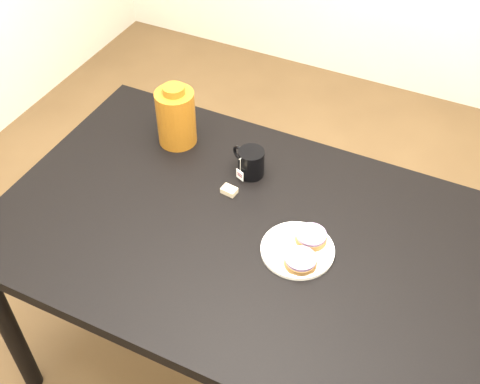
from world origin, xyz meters
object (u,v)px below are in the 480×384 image
Objects in this scene: bagel_back at (311,237)px; teabag_pouch at (229,190)px; plate at (298,249)px; mug at (251,162)px; table at (240,246)px; bagel_front at (301,261)px; bagel_package at (176,117)px.

teabag_pouch is (-0.29, 0.08, -0.02)m from bagel_back.
mug is at bearing 137.38° from plate.
mug reaches higher than table.
bagel_front is (0.20, -0.06, 0.11)m from table.
bagel_back is 0.58× the size of bagel_package.
plate is 1.64× the size of bagel_back.
bagel_back is 0.95× the size of mug.
bagel_package reaches higher than bagel_front.
mug is (-0.27, 0.28, 0.02)m from bagel_front.
table is 0.23m from bagel_back.
bagel_package is (-0.28, 0.04, 0.05)m from mug.
teabag_pouch is at bearing 129.11° from table.
teabag_pouch is (-0.02, -0.11, -0.04)m from mug.
plate reaches higher than table.
bagel_back reaches higher than plate.
bagel_package is at bearing 143.68° from table.
bagel_package reaches higher than plate.
bagel_back is 0.30m from teabag_pouch.
bagel_package is (-0.56, 0.32, 0.07)m from bagel_front.
bagel_back is at bearing -15.27° from teabag_pouch.
bagel_package is (-0.26, 0.15, 0.09)m from teabag_pouch.
mug is (-0.25, 0.23, 0.04)m from plate.
bagel_package is (-0.53, 0.27, 0.09)m from plate.
mug reaches higher than plate.
teabag_pouch is (-0.09, 0.11, 0.09)m from table.
table is 10.79× the size of mug.
bagel_front is 0.34m from teabag_pouch.
teabag_pouch is at bearing -29.36° from bagel_package.
bagel_back is 0.60m from bagel_package.
table is 0.47m from bagel_package.
bagel_front reaches higher than table.
bagel_front reaches higher than plate.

